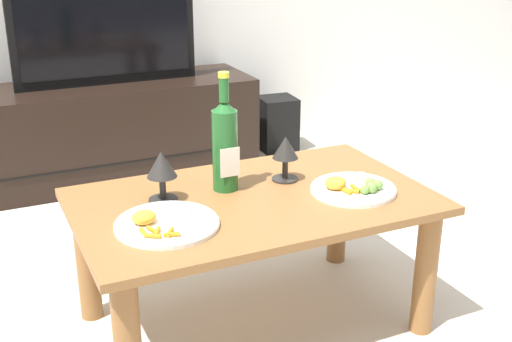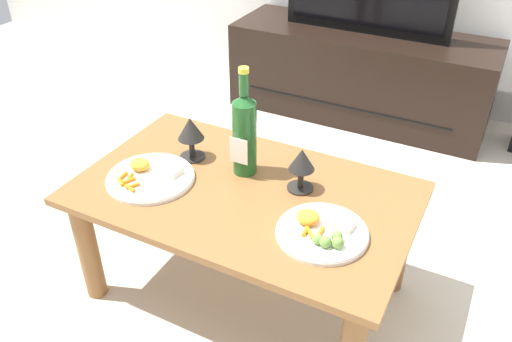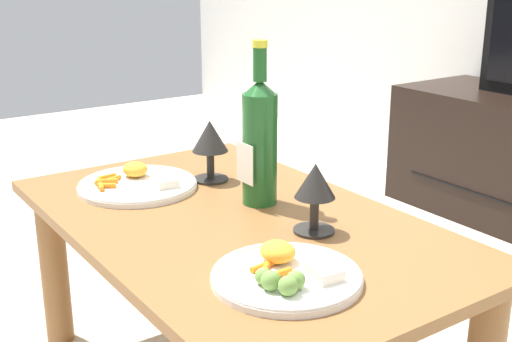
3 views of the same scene
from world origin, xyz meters
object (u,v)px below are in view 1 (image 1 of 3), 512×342
(goblet_left, at_px, (162,167))
(dinner_plate_left, at_px, (165,223))
(floor_speaker, at_px, (277,124))
(tv_screen, at_px, (104,26))
(goblet_right, at_px, (285,151))
(dinner_plate_right, at_px, (353,188))
(dining_table, at_px, (253,223))
(tv_stand, at_px, (113,131))
(wine_bottle, at_px, (225,143))

(goblet_left, height_order, dinner_plate_left, goblet_left)
(floor_speaker, bearing_deg, tv_screen, -172.99)
(goblet_right, bearing_deg, tv_screen, 99.62)
(dinner_plate_left, height_order, dinner_plate_right, same)
(dinner_plate_left, bearing_deg, floor_speaker, 54.69)
(dining_table, bearing_deg, floor_speaker, 61.06)
(tv_screen, distance_m, dinner_plate_left, 1.63)
(dining_table, xyz_separation_m, goblet_left, (-0.25, 0.09, 0.19))
(goblet_right, relative_size, dinner_plate_right, 0.55)
(goblet_left, relative_size, dinner_plate_right, 0.59)
(dining_table, bearing_deg, dinner_plate_left, -164.02)
(floor_speaker, height_order, goblet_left, goblet_left)
(dinner_plate_right, bearing_deg, dinner_plate_left, 179.77)
(tv_stand, xyz_separation_m, dinner_plate_right, (0.38, -1.59, 0.21))
(dinner_plate_left, bearing_deg, dinner_plate_right, -0.23)
(floor_speaker, bearing_deg, wine_bottle, -117.19)
(wine_bottle, xyz_separation_m, dinner_plate_right, (0.34, -0.19, -0.14))
(wine_bottle, relative_size, dinner_plate_right, 1.40)
(tv_stand, height_order, tv_screen, tv_screen)
(dinner_plate_left, distance_m, dinner_plate_right, 0.59)
(dinner_plate_right, bearing_deg, floor_speaker, 71.17)
(wine_bottle, distance_m, goblet_right, 0.21)
(tv_stand, xyz_separation_m, tv_screen, (-0.00, -0.00, 0.51))
(dining_table, distance_m, dinner_plate_right, 0.32)
(tv_stand, distance_m, goblet_left, 1.45)
(wine_bottle, bearing_deg, goblet_left, -177.91)
(dinner_plate_left, bearing_deg, dining_table, 15.98)
(tv_screen, height_order, goblet_right, tv_screen)
(dining_table, relative_size, tv_screen, 1.21)
(tv_screen, distance_m, goblet_right, 1.44)
(dining_table, bearing_deg, goblet_right, 30.52)
(dinner_plate_left, bearing_deg, tv_stand, 82.34)
(floor_speaker, distance_m, goblet_right, 1.65)
(dinner_plate_left, bearing_deg, wine_bottle, 36.21)
(dinner_plate_right, bearing_deg, tv_stand, 103.48)
(goblet_left, bearing_deg, floor_speaker, 52.73)
(goblet_left, distance_m, goblet_right, 0.40)
(tv_stand, height_order, dinner_plate_right, dinner_plate_right)
(wine_bottle, bearing_deg, goblet_right, -2.09)
(dining_table, height_order, goblet_left, goblet_left)
(goblet_left, xyz_separation_m, dinner_plate_left, (-0.05, -0.18, -0.09))
(tv_screen, bearing_deg, dinner_plate_right, -76.50)
(floor_speaker, bearing_deg, dining_table, -114.14)
(dining_table, relative_size, dinner_plate_left, 3.72)
(tv_screen, relative_size, floor_speaker, 2.91)
(floor_speaker, height_order, wine_bottle, wine_bottle)
(goblet_left, bearing_deg, tv_stand, 83.33)
(dining_table, height_order, floor_speaker, dining_table)
(floor_speaker, bearing_deg, tv_stand, -173.13)
(goblet_right, bearing_deg, tv_stand, 99.61)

